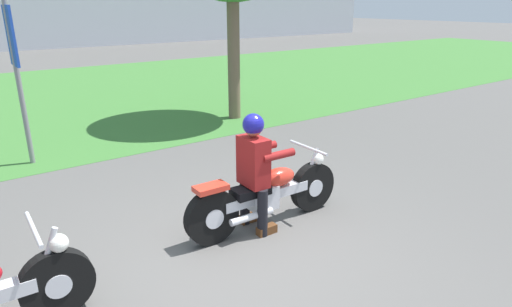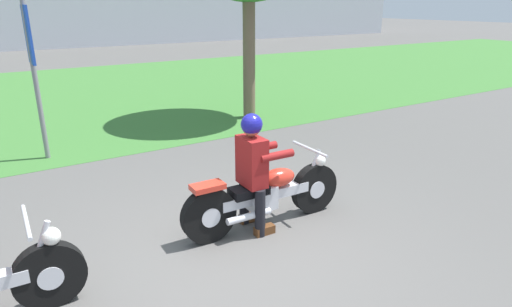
# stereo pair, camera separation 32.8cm
# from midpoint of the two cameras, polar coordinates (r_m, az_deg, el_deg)

# --- Properties ---
(ground) EXTENTS (120.00, 120.00, 0.00)m
(ground) POSITION_cam_midpoint_polar(r_m,az_deg,el_deg) (4.61, -0.09, -14.22)
(ground) COLOR #565451
(grass_verge) EXTENTS (60.00, 12.00, 0.01)m
(grass_verge) POSITION_cam_midpoint_polar(r_m,az_deg,el_deg) (13.61, -23.27, 6.78)
(grass_verge) COLOR #3D7533
(grass_verge) RESTS_ON ground
(motorcycle_lead) EXTENTS (2.09, 0.66, 0.87)m
(motorcycle_lead) POSITION_cam_midpoint_polar(r_m,az_deg,el_deg) (5.16, 3.10, -5.48)
(motorcycle_lead) COLOR black
(motorcycle_lead) RESTS_ON ground
(rider_lead) EXTENTS (0.56, 0.48, 1.40)m
(rider_lead) POSITION_cam_midpoint_polar(r_m,az_deg,el_deg) (4.92, 1.54, -1.38)
(rider_lead) COLOR black
(rider_lead) RESTS_ON ground
(sign_banner) EXTENTS (0.08, 0.60, 2.60)m
(sign_banner) POSITION_cam_midpoint_polar(r_m,az_deg,el_deg) (7.92, -26.09, 11.31)
(sign_banner) COLOR gray
(sign_banner) RESTS_ON ground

